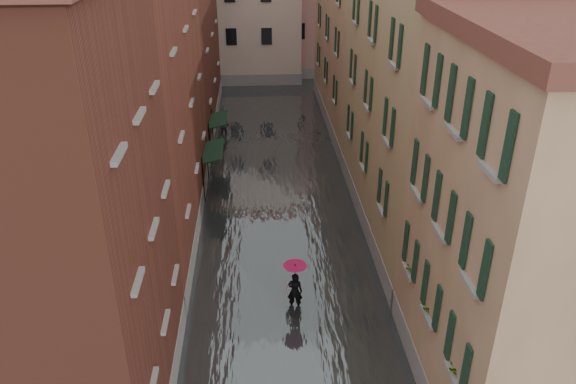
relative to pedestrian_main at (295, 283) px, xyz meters
name	(u,v)px	position (x,y,z in m)	size (l,w,h in m)	color
ground	(293,355)	(-0.24, -2.62, -1.25)	(120.00, 120.00, 0.00)	#4F4E51
floodwater	(277,190)	(-0.24, 10.38, -1.15)	(10.00, 60.00, 0.20)	#3F4446
building_left_near	(38,235)	(-7.24, -4.62, 5.25)	(6.00, 8.00, 13.00)	brown
building_left_mid	(123,111)	(-7.24, 6.38, 5.00)	(6.00, 14.00, 12.50)	brown
building_left_far	(166,29)	(-7.24, 21.38, 5.75)	(6.00, 16.00, 14.00)	brown
building_right_near	(542,242)	(6.76, -4.62, 4.50)	(6.00, 8.00, 11.50)	#8C6948
building_right_mid	(434,100)	(6.76, 6.38, 5.25)	(6.00, 14.00, 13.00)	tan
building_right_far	(370,45)	(6.76, 21.38, 4.50)	(6.00, 16.00, 11.50)	#8C6948
building_end_cream	(232,4)	(-3.24, 35.38, 5.25)	(12.00, 9.00, 13.00)	beige
building_end_pink	(328,5)	(5.76, 37.38, 4.75)	(10.00, 9.00, 12.00)	#A67A75
awning_near	(213,152)	(-3.72, 10.45, 1.22)	(1.09, 3.09, 2.80)	black
awning_far	(218,121)	(-3.73, 15.47, 1.21)	(1.09, 2.82, 2.80)	black
window_planters	(433,306)	(3.88, -4.52, 2.26)	(0.59, 5.53, 0.84)	#9F4034
pedestrian_main	(295,283)	(0.00, 0.00, 0.00)	(0.95, 0.95, 2.06)	black
pedestrian_far	(224,126)	(-3.55, 19.11, -0.50)	(0.73, 0.57, 1.50)	black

